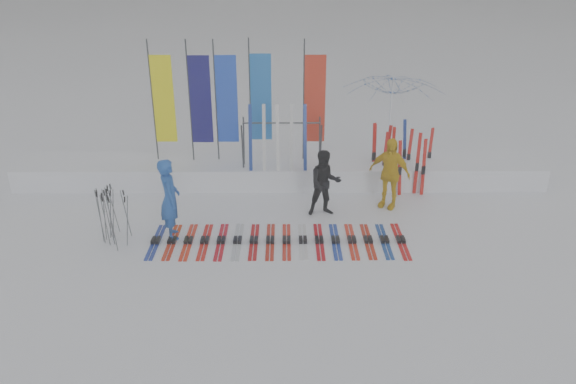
{
  "coord_description": "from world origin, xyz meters",
  "views": [
    {
      "loc": [
        0.13,
        -9.6,
        5.95
      ],
      "look_at": [
        0.2,
        1.6,
        1.0
      ],
      "focal_mm": 35.0,
      "sensor_mm": 36.0,
      "label": 1
    }
  ],
  "objects_px": {
    "person_blue": "(170,199)",
    "ski_row": "(278,240)",
    "tent_canopy": "(391,118)",
    "ski_rack": "(282,138)",
    "person_yellow": "(389,173)",
    "person_black": "(325,183)"
  },
  "relations": [
    {
      "from": "person_yellow",
      "to": "tent_canopy",
      "type": "bearing_deg",
      "value": 111.49
    },
    {
      "from": "person_yellow",
      "to": "person_blue",
      "type": "bearing_deg",
      "value": -131.64
    },
    {
      "from": "ski_row",
      "to": "person_black",
      "type": "bearing_deg",
      "value": 51.69
    },
    {
      "from": "tent_canopy",
      "to": "ski_row",
      "type": "relative_size",
      "value": 0.53
    },
    {
      "from": "person_blue",
      "to": "person_yellow",
      "type": "bearing_deg",
      "value": -88.49
    },
    {
      "from": "person_blue",
      "to": "ski_row",
      "type": "xyz_separation_m",
      "value": [
        2.35,
        -0.28,
        -0.88
      ]
    },
    {
      "from": "person_blue",
      "to": "tent_canopy",
      "type": "xyz_separation_m",
      "value": [
        5.59,
        4.74,
        0.4
      ]
    },
    {
      "from": "person_blue",
      "to": "ski_rack",
      "type": "bearing_deg",
      "value": -56.67
    },
    {
      "from": "ski_rack",
      "to": "person_yellow",
      "type": "bearing_deg",
      "value": -25.08
    },
    {
      "from": "person_black",
      "to": "person_yellow",
      "type": "distance_m",
      "value": 1.65
    },
    {
      "from": "tent_canopy",
      "to": "ski_rack",
      "type": "xyz_separation_m",
      "value": [
        -3.17,
        -1.98,
        0.07
      ]
    },
    {
      "from": "person_black",
      "to": "person_blue",
      "type": "bearing_deg",
      "value": -170.99
    },
    {
      "from": "person_yellow",
      "to": "tent_canopy",
      "type": "relative_size",
      "value": 0.61
    },
    {
      "from": "person_blue",
      "to": "ski_rack",
      "type": "xyz_separation_m",
      "value": [
        2.41,
        2.75,
        0.47
      ]
    },
    {
      "from": "tent_canopy",
      "to": "ski_rack",
      "type": "height_order",
      "value": "tent_canopy"
    },
    {
      "from": "person_blue",
      "to": "person_black",
      "type": "relative_size",
      "value": 1.13
    },
    {
      "from": "tent_canopy",
      "to": "ski_rack",
      "type": "bearing_deg",
      "value": -147.99
    },
    {
      "from": "person_blue",
      "to": "tent_canopy",
      "type": "height_order",
      "value": "tent_canopy"
    },
    {
      "from": "person_yellow",
      "to": "ski_rack",
      "type": "bearing_deg",
      "value": -173.65
    },
    {
      "from": "person_black",
      "to": "person_yellow",
      "type": "height_order",
      "value": "person_yellow"
    },
    {
      "from": "person_black",
      "to": "ski_row",
      "type": "xyz_separation_m",
      "value": [
        -1.09,
        -1.38,
        -0.77
      ]
    },
    {
      "from": "person_blue",
      "to": "person_black",
      "type": "distance_m",
      "value": 3.61
    }
  ]
}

